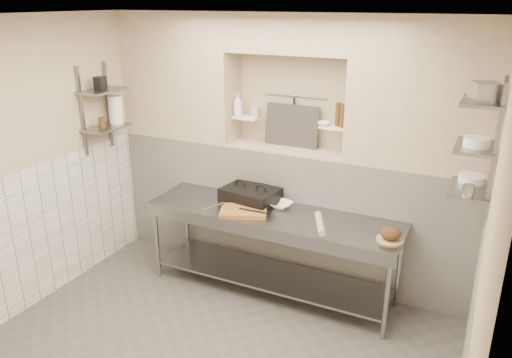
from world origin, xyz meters
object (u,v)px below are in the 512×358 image
Objects in this scene: mixing_bowl at (280,205)px; bowl_alcove at (324,124)px; panini_press at (250,195)px; bottle_soap at (238,105)px; rolling_pin at (320,224)px; bread_loaf at (391,233)px; jug_left at (116,110)px; cutting_board at (244,211)px; prep_table at (272,236)px.

bowl_alcove reaches higher than mixing_bowl.
bottle_soap reaches higher than panini_press.
rolling_pin is at bearing -71.30° from bowl_alcove.
bread_loaf is at bearing 0.75° from rolling_pin.
jug_left reaches higher than panini_press.
mixing_bowl is 0.94× the size of bottle_soap.
cutting_board is (0.07, -0.29, -0.06)m from panini_press.
panini_press is at bearing -47.72° from bottle_soap.
panini_press reaches higher than prep_table.
jug_left is at bearing -167.36° from bowl_alcove.
rolling_pin is at bearing -9.59° from prep_table.
bottle_soap is at bearing 161.66° from bread_loaf.
cutting_board is 1.51× the size of jug_left.
bottle_soap is at bearing 152.46° from rolling_pin.
mixing_bowl is (0.02, 0.17, 0.29)m from prep_table.
bottle_soap is at bearing 140.14° from panini_press.
rolling_pin reaches higher than prep_table.
bread_loaf is 2.12m from bottle_soap.
panini_press is at bearing -150.32° from bowl_alcove.
jug_left is (-2.24, -0.50, 0.03)m from bowl_alcove.
bottle_soap is (-1.84, 0.61, 0.87)m from bread_loaf.
rolling_pin is at bearing -2.90° from jug_left.
bottle_soap is (-0.67, 0.35, 0.91)m from mixing_bowl.
rolling_pin is (0.53, -0.09, 0.29)m from prep_table.
bottle_soap reaches higher than bowl_alcove.
cutting_board is 1.87m from jug_left.
panini_press is 1.06m from bowl_alcove.
prep_table is 0.49m from panini_press.
bowl_alcove is (0.97, 0.01, -0.10)m from bottle_soap.
prep_table is at bearing -95.32° from mixing_bowl.
rolling_pin reaches higher than mixing_bowl.
bottle_soap is (-0.65, 0.53, 1.19)m from prep_table.
bread_loaf is 1.46× the size of bowl_alcove.
panini_press is 0.34m from mixing_bowl.
prep_table is 1.23m from bread_loaf.
prep_table is 6.00× the size of rolling_pin.
prep_table is 11.13× the size of mixing_bowl.
jug_left is (-1.93, -0.14, 0.84)m from mixing_bowl.
jug_left is (-2.45, 0.12, 0.83)m from rolling_pin.
rolling_pin is (0.52, -0.26, 0.00)m from mixing_bowl.
panini_press is at bearing 163.25° from rolling_pin.
bread_loaf is 0.75× the size of bottle_soap.
bottle_soap is at bearing 121.39° from cutting_board.
bowl_alcove is 2.29m from jug_left.
bowl_alcove is at bearing 49.71° from mixing_bowl.
bowl_alcove is at bearing 48.70° from cutting_board.
mixing_bowl is at bearing 47.50° from cutting_board.
rolling_pin is (0.79, 0.03, 0.01)m from cutting_board.
panini_press is at bearing 170.62° from bread_loaf.
cutting_board is at bearing -5.32° from jug_left.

